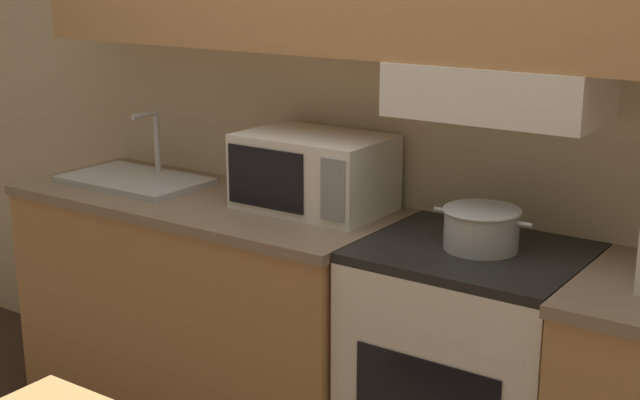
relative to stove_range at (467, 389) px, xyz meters
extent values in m
cube|color=beige|center=(-0.42, 0.31, 0.81)|extent=(5.13, 0.05, 2.55)
cube|color=white|center=(0.00, 0.12, 0.92)|extent=(0.62, 0.34, 0.16)
cube|color=tan|center=(-1.06, -0.01, -0.02)|extent=(1.45, 0.59, 0.89)
cube|color=#84705B|center=(-1.06, -0.01, 0.44)|extent=(1.47, 0.61, 0.04)
cube|color=white|center=(0.00, 0.00, -0.02)|extent=(0.65, 0.56, 0.89)
cube|color=black|center=(0.00, 0.00, 0.45)|extent=(0.65, 0.56, 0.03)
cylinder|color=black|center=(-0.15, -0.11, 0.46)|extent=(0.09, 0.09, 0.01)
cylinder|color=black|center=(0.15, -0.11, 0.46)|extent=(0.09, 0.09, 0.01)
cylinder|color=black|center=(-0.15, 0.11, 0.46)|extent=(0.09, 0.09, 0.01)
cylinder|color=black|center=(0.15, 0.11, 0.46)|extent=(0.09, 0.09, 0.01)
cylinder|color=#B7BABF|center=(0.02, 0.01, 0.52)|extent=(0.22, 0.22, 0.12)
torus|color=#B7BABF|center=(0.02, 0.01, 0.58)|extent=(0.23, 0.23, 0.01)
cylinder|color=#B7BABF|center=(-0.11, 0.01, 0.56)|extent=(0.05, 0.01, 0.01)
cylinder|color=#B7BABF|center=(0.15, 0.01, 0.56)|extent=(0.05, 0.01, 0.01)
cube|color=white|center=(-0.64, 0.09, 0.59)|extent=(0.50, 0.33, 0.26)
cube|color=black|center=(-0.72, -0.08, 0.59)|extent=(0.31, 0.01, 0.20)
cube|color=gray|center=(-0.45, -0.08, 0.59)|extent=(0.09, 0.01, 0.20)
cube|color=#B7BABF|center=(-1.41, -0.01, 0.47)|extent=(0.55, 0.34, 0.02)
cube|color=#4C4F54|center=(-1.41, -0.03, 0.48)|extent=(0.47, 0.25, 0.01)
cylinder|color=#B7BABF|center=(-1.41, 0.11, 0.60)|extent=(0.02, 0.02, 0.23)
cylinder|color=#B7BABF|center=(-1.41, 0.05, 0.72)|extent=(0.02, 0.12, 0.02)
camera|label=1|loc=(1.06, -2.33, 1.29)|focal=50.00mm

